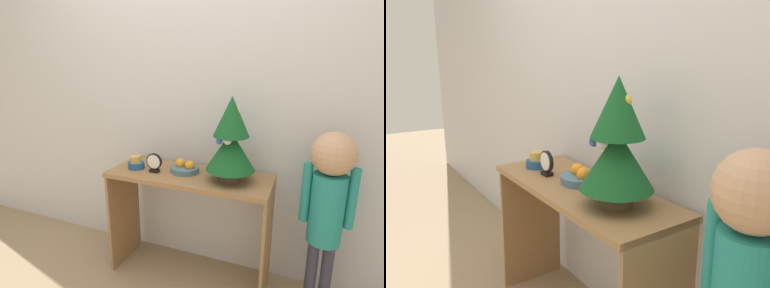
{
  "view_description": "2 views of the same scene",
  "coord_description": "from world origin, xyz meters",
  "views": [
    {
      "loc": [
        0.72,
        -1.51,
        1.48
      ],
      "look_at": [
        0.01,
        0.24,
        0.97
      ],
      "focal_mm": 28.0,
      "sensor_mm": 36.0,
      "label": 1
    },
    {
      "loc": [
        1.39,
        -0.72,
        1.37
      ],
      "look_at": [
        0.03,
        0.17,
        0.98
      ],
      "focal_mm": 35.0,
      "sensor_mm": 36.0,
      "label": 2
    }
  ],
  "objects": [
    {
      "name": "back_wall",
      "position": [
        0.0,
        0.46,
        1.25
      ],
      "size": [
        7.0,
        0.05,
        2.5
      ],
      "primitive_type": "cube",
      "color": "silver",
      "rests_on": "ground_plane"
    },
    {
      "name": "console_table",
      "position": [
        0.0,
        0.21,
        0.58
      ],
      "size": [
        1.08,
        0.41,
        0.77
      ],
      "color": "olive",
      "rests_on": "ground_plane"
    },
    {
      "name": "mini_tree",
      "position": [
        0.28,
        0.19,
        1.03
      ],
      "size": [
        0.3,
        0.3,
        0.53
      ],
      "color": "#4C3828",
      "rests_on": "console_table"
    },
    {
      "name": "fruit_bowl",
      "position": [
        -0.04,
        0.23,
        0.8
      ],
      "size": [
        0.19,
        0.19,
        0.09
      ],
      "color": "#476B84",
      "rests_on": "console_table"
    },
    {
      "name": "singing_bowl",
      "position": [
        -0.38,
        0.17,
        0.81
      ],
      "size": [
        0.11,
        0.11,
        0.09
      ],
      "color": "#235189",
      "rests_on": "console_table"
    },
    {
      "name": "desk_clock",
      "position": [
        -0.23,
        0.15,
        0.83
      ],
      "size": [
        0.11,
        0.04,
        0.13
      ],
      "color": "black",
      "rests_on": "console_table"
    },
    {
      "name": "child_figure",
      "position": [
        0.85,
        0.22,
        0.76
      ],
      "size": [
        0.29,
        0.24,
        1.12
      ],
      "color": "#38384C",
      "rests_on": "ground_plane"
    }
  ]
}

